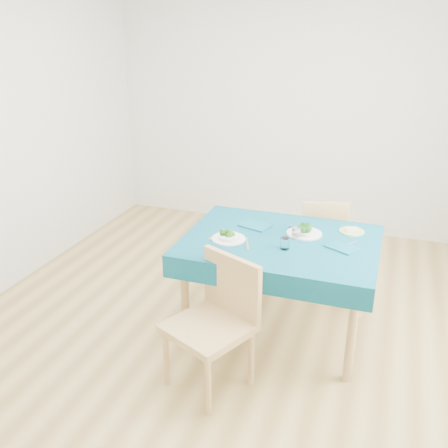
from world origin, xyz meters
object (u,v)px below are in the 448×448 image
(table, at_px, (278,286))
(chair_near, at_px, (208,306))
(bowl_far, at_px, (305,229))
(side_plate, at_px, (352,231))
(chair_far, at_px, (321,238))
(bowl_near, at_px, (229,235))

(table, height_order, chair_near, chair_near)
(chair_near, distance_m, bowl_far, 1.01)
(bowl_far, bearing_deg, chair_near, -114.81)
(bowl_far, bearing_deg, side_plate, 26.53)
(chair_far, relative_size, bowl_far, 3.60)
(side_plate, bearing_deg, bowl_far, -153.47)
(table, distance_m, chair_near, 0.82)
(chair_near, bearing_deg, table, 94.87)
(table, height_order, bowl_far, bowl_far)
(side_plate, bearing_deg, bowl_near, -151.89)
(chair_near, bearing_deg, chair_far, 98.46)
(bowl_near, relative_size, bowl_far, 0.94)
(chair_far, xyz_separation_m, side_plate, (0.28, -0.49, 0.30))
(table, bearing_deg, bowl_near, -160.68)
(chair_near, xyz_separation_m, side_plate, (0.74, 1.06, 0.18))
(table, height_order, chair_far, chair_far)
(bowl_far, xyz_separation_m, side_plate, (0.32, 0.16, -0.03))
(bowl_near, xyz_separation_m, bowl_far, (0.49, 0.27, 0.00))
(table, bearing_deg, bowl_far, 46.88)
(chair_near, relative_size, side_plate, 6.32)
(table, relative_size, chair_near, 1.17)
(chair_far, distance_m, bowl_near, 1.12)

